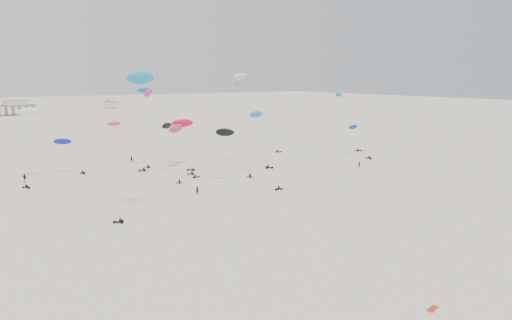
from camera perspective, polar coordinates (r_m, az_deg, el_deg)
ground_plane at (r=208.30m, az=-17.19°, el=2.39°), size 900.00×900.00×0.00m
pavilion_main at (r=352.57m, az=-25.70°, el=5.34°), size 21.00×13.00×9.80m
pavilion_small at (r=397.06m, az=-16.21°, el=6.17°), size 9.00×7.00×8.00m
rig_0 at (r=135.16m, az=-20.87°, el=1.41°), size 6.94×6.69×9.55m
rig_1 at (r=144.50m, az=-14.88°, el=2.71°), size 7.56×15.82×17.36m
rig_2 at (r=135.41m, az=-12.70°, el=5.17°), size 6.04×6.30×21.77m
rig_3 at (r=156.34m, az=11.67°, el=2.53°), size 4.15×10.72×11.42m
rig_4 at (r=166.82m, az=-1.04°, el=6.95°), size 9.61×17.94×25.95m
rig_5 at (r=124.28m, az=-0.18°, el=3.40°), size 7.71×6.09×16.21m
rig_6 at (r=129.28m, az=-24.55°, el=3.89°), size 6.96×13.56×18.62m
rig_7 at (r=172.02m, az=10.37°, el=4.78°), size 4.31×13.62×20.68m
rig_8 at (r=138.75m, az=-8.31°, el=3.62°), size 6.84×12.97×14.56m
rig_11 at (r=126.53m, az=-9.31°, el=2.40°), size 5.87×11.84×14.96m
rig_12 at (r=114.83m, az=-2.47°, el=2.03°), size 8.09×17.31×18.45m
rig_13 at (r=90.80m, az=-13.29°, el=7.63°), size 10.72×7.80×25.76m
rig_14 at (r=138.01m, az=-0.93°, el=6.79°), size 5.35×14.00×26.14m
rig_15 at (r=122.41m, az=-11.73°, el=6.17°), size 6.04×15.06×22.73m
rig_16 at (r=134.63m, az=-9.00°, el=3.15°), size 5.85×14.42×14.49m
spectator_0 at (r=105.61m, az=-6.72°, el=-3.92°), size 0.90×0.77×2.07m
spectator_1 at (r=138.18m, az=11.73°, el=-0.85°), size 1.06×0.97×1.89m
spectator_2 at (r=128.95m, az=-24.92°, el=-2.29°), size 1.53×1.15×2.30m
spectator_3 at (r=147.97m, az=-14.03°, el=-0.25°), size 0.97×0.83×2.26m
grounded_kite_b at (r=58.61m, az=19.54°, el=-15.75°), size 1.92×1.16×0.07m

